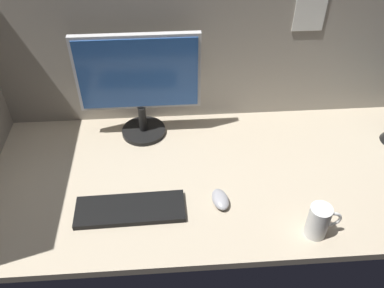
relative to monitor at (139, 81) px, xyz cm
name	(u,v)px	position (x,y,z in cm)	size (l,w,h in cm)	color
ground_plane	(219,173)	(28.69, -25.14, -26.20)	(180.00, 80.00, 3.00)	tan
cubicle_wall_back	(212,35)	(28.73, 12.35, 12.09)	(180.00, 5.50, 73.56)	gray
monitor	(139,81)	(0.00, 0.00, 0.00)	(47.14, 18.00, 43.98)	black
keyboard	(130,209)	(-3.81, -42.59, -23.70)	(37.00, 13.00, 2.00)	black
mouse	(220,199)	(27.18, -40.89, -23.00)	(5.60, 9.60, 3.40)	#99999E
mug_ceramic_white	(319,221)	(56.40, -55.85, -18.53)	(10.95, 6.95, 12.27)	white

